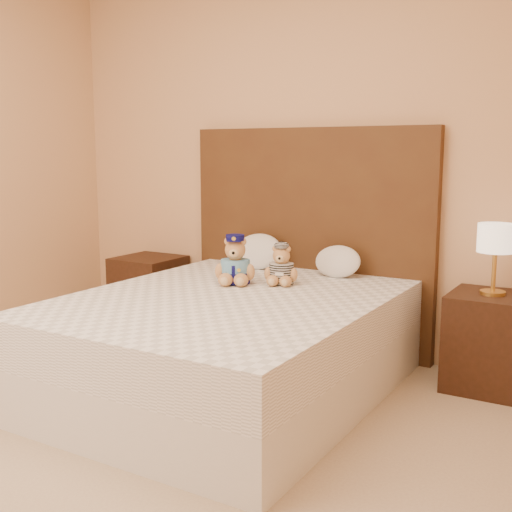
{
  "coord_description": "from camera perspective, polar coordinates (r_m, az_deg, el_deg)",
  "views": [
    {
      "loc": [
        1.91,
        -1.7,
        1.35
      ],
      "look_at": [
        0.03,
        1.45,
        0.74
      ],
      "focal_mm": 45.0,
      "sensor_mm": 36.0,
      "label": 1
    }
  ],
  "objects": [
    {
      "name": "bed",
      "position": [
        3.63,
        -2.46,
        -7.83
      ],
      "size": [
        1.6,
        2.0,
        0.55
      ],
      "color": "white",
      "rests_on": "ground"
    },
    {
      "name": "pillow_left",
      "position": [
        4.38,
        0.18,
        0.57
      ],
      "size": [
        0.36,
        0.24,
        0.26
      ],
      "primitive_type": "ellipsoid",
      "color": "white",
      "rests_on": "bed"
    },
    {
      "name": "headboard",
      "position": [
        4.39,
        4.75,
        1.5
      ],
      "size": [
        1.75,
        0.08,
        1.5
      ],
      "primitive_type": "cube",
      "color": "#4C2F17",
      "rests_on": "ground"
    },
    {
      "name": "lamp",
      "position": [
        3.79,
        20.54,
        1.19
      ],
      "size": [
        0.2,
        0.2,
        0.4
      ],
      "color": "gold",
      "rests_on": "nightstand_right"
    },
    {
      "name": "pillow_right",
      "position": [
        4.12,
        7.28,
        -0.35
      ],
      "size": [
        0.31,
        0.2,
        0.22
      ],
      "primitive_type": "ellipsoid",
      "color": "white",
      "rests_on": "bed"
    },
    {
      "name": "teddy_prisoner",
      "position": [
        3.85,
        2.27,
        -0.77
      ],
      "size": [
        0.27,
        0.26,
        0.24
      ],
      "primitive_type": null,
      "rotation": [
        0.0,
        0.0,
        0.31
      ],
      "color": "tan",
      "rests_on": "bed"
    },
    {
      "name": "nightstand_right",
      "position": [
        3.91,
        20.06,
        -7.16
      ],
      "size": [
        0.45,
        0.45,
        0.55
      ],
      "primitive_type": "cube",
      "color": "#351B11",
      "rests_on": "ground"
    },
    {
      "name": "nightstand_left",
      "position": [
        4.98,
        -9.47,
        -3.22
      ],
      "size": [
        0.45,
        0.45,
        0.55
      ],
      "primitive_type": "cube",
      "color": "#351B11",
      "rests_on": "ground"
    },
    {
      "name": "ground",
      "position": [
        2.89,
        -16.34,
        -18.86
      ],
      "size": [
        4.0,
        4.5,
        0.0
      ],
      "primitive_type": "cube",
      "color": "tan",
      "rests_on": "ground"
    },
    {
      "name": "room_walls",
      "position": [
        2.92,
        -11.13,
        18.27
      ],
      "size": [
        4.04,
        4.52,
        2.72
      ],
      "color": "tan",
      "rests_on": "ground"
    },
    {
      "name": "teddy_police",
      "position": [
        3.87,
        -1.85,
        -0.32
      ],
      "size": [
        0.33,
        0.33,
        0.3
      ],
      "primitive_type": null,
      "rotation": [
        0.0,
        0.0,
        0.42
      ],
      "color": "tan",
      "rests_on": "bed"
    }
  ]
}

